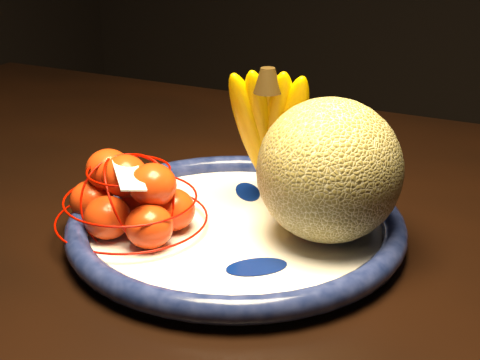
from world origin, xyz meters
The scene contains 6 objects.
dining_table centered at (0.00, -0.01, 0.71)m, with size 1.62×1.00×0.80m.
fruit_bowl centered at (0.14, -0.12, 0.81)m, with size 0.40×0.40×0.03m.
cantaloupe centered at (0.25, -0.09, 0.89)m, with size 0.16×0.16×0.16m, color olive.
banana_bunch centered at (0.15, -0.03, 0.91)m, with size 0.12×0.12×0.19m.
mandarin_bag centered at (0.04, -0.18, 0.85)m, with size 0.23×0.23×0.11m.
price_tag centered at (0.05, -0.20, 0.89)m, with size 0.07×0.03×0.00m, color white.
Camera 1 is at (0.48, -0.74, 1.17)m, focal length 50.00 mm.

